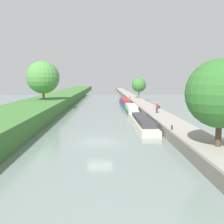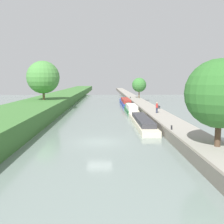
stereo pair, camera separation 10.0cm
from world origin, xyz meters
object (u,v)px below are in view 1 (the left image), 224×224
object	(u,v)px
narrowboat_green	(131,108)
mooring_bollard_near	(172,127)
park_bench	(158,106)
narrowboat_cream	(141,121)
narrowboat_blue	(125,102)
person_walking	(157,107)
mooring_bollard_far	(130,97)

from	to	relation	value
narrowboat_green	mooring_bollard_near	bearing A→B (deg)	-85.51
park_bench	mooring_bollard_near	bearing A→B (deg)	-97.51
narrowboat_cream	narrowboat_green	xyz separation A→B (m)	(0.03, 14.74, 0.07)
narrowboat_green	park_bench	world-z (taller)	park_bench
narrowboat_green	narrowboat_blue	size ratio (longest dim) A/B	0.64
narrowboat_green	park_bench	size ratio (longest dim) A/B	7.32
narrowboat_cream	person_walking	size ratio (longest dim) A/B	10.25
narrowboat_green	park_bench	distance (m)	6.11
narrowboat_blue	mooring_bollard_near	world-z (taller)	narrowboat_blue
person_walking	mooring_bollard_near	distance (m)	13.72
mooring_bollard_far	narrowboat_blue	bearing A→B (deg)	-104.66
person_walking	mooring_bollard_near	bearing A→B (deg)	-94.64
mooring_bollard_far	park_bench	xyz separation A→B (m)	(2.66, -25.19, 0.12)
narrowboat_green	person_walking	size ratio (longest dim) A/B	6.62
narrowboat_green	mooring_bollard_far	world-z (taller)	mooring_bollard_far
park_bench	person_walking	bearing A→B (deg)	-103.35
narrowboat_green	narrowboat_blue	world-z (taller)	narrowboat_blue
park_bench	narrowboat_cream	bearing A→B (deg)	-113.13
person_walking	park_bench	size ratio (longest dim) A/B	1.11
narrowboat_cream	mooring_bollard_far	size ratio (longest dim) A/B	37.81
narrowboat_cream	mooring_bollard_far	bearing A→B (deg)	86.92
narrowboat_cream	park_bench	distance (m)	11.74
person_walking	mooring_bollard_far	xyz separation A→B (m)	(-1.11, 31.74, -0.65)
narrowboat_cream	park_bench	bearing A→B (deg)	66.87
person_walking	park_bench	world-z (taller)	person_walking
person_walking	mooring_bollard_near	xyz separation A→B (m)	(-1.11, -13.66, -0.65)
narrowboat_blue	park_bench	xyz separation A→B (m)	(4.65, -17.60, 0.72)
narrowboat_blue	person_walking	xyz separation A→B (m)	(3.09, -24.16, 1.25)
narrowboat_green	mooring_bollard_far	bearing A→B (deg)	84.88
person_walking	narrowboat_blue	bearing A→B (deg)	97.30
narrowboat_green	narrowboat_blue	distance (m)	13.62
narrowboat_cream	narrowboat_green	size ratio (longest dim) A/B	1.55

